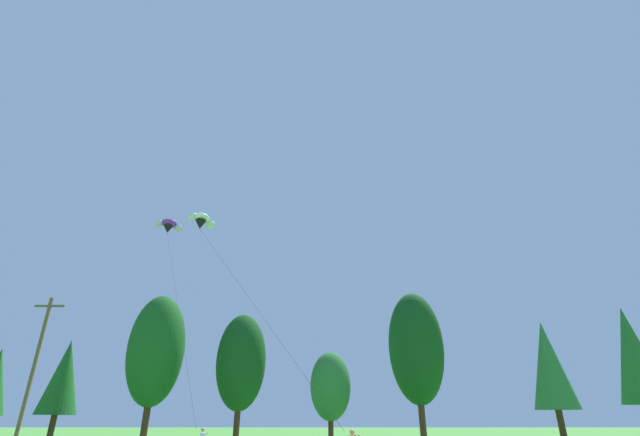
% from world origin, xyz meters
% --- Properties ---
extents(treeline_tree_b, '(3.62, 3.62, 9.16)m').
position_xyz_m(treeline_tree_b, '(-22.26, 44.47, 5.74)').
color(treeline_tree_b, '#472D19').
rests_on(treeline_tree_b, ground_plane).
extents(treeline_tree_c, '(5.56, 5.56, 13.94)m').
position_xyz_m(treeline_tree_c, '(-14.17, 45.75, 8.44)').
color(treeline_tree_c, '#472D19').
rests_on(treeline_tree_c, ground_plane).
extents(treeline_tree_d, '(5.15, 5.15, 12.42)m').
position_xyz_m(treeline_tree_d, '(-5.84, 47.99, 7.52)').
color(treeline_tree_d, '#472D19').
rests_on(treeline_tree_d, ground_plane).
extents(treeline_tree_e, '(4.06, 4.06, 8.36)m').
position_xyz_m(treeline_tree_e, '(3.53, 46.93, 5.06)').
color(treeline_tree_e, '#472D19').
rests_on(treeline_tree_e, ground_plane).
extents(treeline_tree_f, '(5.87, 5.87, 15.07)m').
position_xyz_m(treeline_tree_f, '(12.93, 49.00, 9.12)').
color(treeline_tree_f, '#472D19').
rests_on(treeline_tree_f, ground_plane).
extents(treeline_tree_g, '(3.97, 3.97, 10.76)m').
position_xyz_m(treeline_tree_g, '(24.27, 43.46, 6.74)').
color(treeline_tree_g, '#472D19').
rests_on(treeline_tree_g, ground_plane).
extents(treeline_tree_h, '(4.40, 4.40, 12.71)m').
position_xyz_m(treeline_tree_h, '(34.12, 45.64, 7.96)').
color(treeline_tree_h, '#472D19').
rests_on(treeline_tree_h, ground_plane).
extents(utility_pole, '(2.20, 0.26, 10.30)m').
position_xyz_m(utility_pole, '(-17.68, 32.17, 5.42)').
color(utility_pole, brown).
rests_on(utility_pole, ground_plane).
extents(parafoil_kite_high_purple, '(11.77, 20.51, 20.30)m').
position_xyz_m(parafoil_kite_high_purple, '(-14.03, 43.44, 21.11)').
color(parafoil_kite_high_purple, purple).
extents(parafoil_kite_mid_white, '(11.59, 12.89, 15.52)m').
position_xyz_m(parafoil_kite_mid_white, '(-7.03, 31.73, 16.46)').
color(parafoil_kite_mid_white, white).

